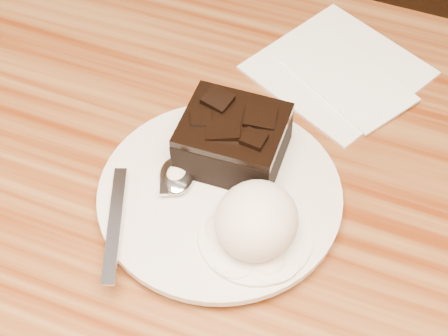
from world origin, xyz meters
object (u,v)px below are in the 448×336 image
at_px(plate, 220,198).
at_px(napkin, 338,69).
at_px(brownie, 233,142).
at_px(spoon, 176,176).
at_px(ice_cream_scoop, 256,221).

height_order(plate, napkin, plate).
bearing_deg(brownie, napkin, 70.86).
bearing_deg(spoon, ice_cream_scoop, -41.28).
relative_size(plate, ice_cream_scoop, 2.96).
bearing_deg(ice_cream_scoop, brownie, 123.42).
xyz_separation_m(plate, brownie, (-0.00, 0.04, 0.03)).
bearing_deg(ice_cream_scoop, napkin, 88.32).
bearing_deg(brownie, ice_cream_scoop, -56.58).
height_order(brownie, spoon, brownie).
bearing_deg(napkin, plate, -104.37).
relative_size(plate, napkin, 1.44).
distance_m(brownie, napkin, 0.17).
xyz_separation_m(ice_cream_scoop, napkin, (0.01, 0.23, -0.04)).
relative_size(spoon, napkin, 1.16).
xyz_separation_m(spoon, napkin, (0.09, 0.20, -0.02)).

